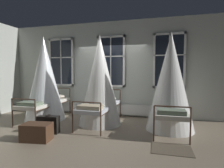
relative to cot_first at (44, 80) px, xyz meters
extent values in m
plane|color=gray|center=(1.95, -0.04, -1.32)|extent=(19.44, 19.44, 0.00)
cube|color=#B2B7AD|center=(1.95, 1.22, 0.36)|extent=(8.06, 0.10, 3.36)
cube|color=black|center=(-0.03, 1.11, 0.62)|extent=(1.02, 0.02, 1.81)
cube|color=silver|center=(-0.03, 1.11, -0.25)|extent=(1.02, 0.06, 0.07)
cube|color=silver|center=(-0.03, 1.11, 1.49)|extent=(1.02, 0.06, 0.07)
cube|color=silver|center=(-0.51, 1.11, 0.62)|extent=(0.07, 0.06, 1.81)
cube|color=silver|center=(0.45, 1.11, 0.62)|extent=(0.07, 0.06, 1.81)
cube|color=silver|center=(-0.03, 1.11, 0.62)|extent=(0.04, 0.06, 1.81)
cube|color=silver|center=(-0.03, 1.11, 0.80)|extent=(1.02, 0.06, 0.04)
cube|color=black|center=(1.95, 1.11, 0.62)|extent=(1.02, 0.02, 1.81)
cube|color=silver|center=(1.95, 1.11, -0.25)|extent=(1.02, 0.06, 0.07)
cube|color=silver|center=(1.95, 1.11, 1.49)|extent=(1.02, 0.06, 0.07)
cube|color=silver|center=(1.47, 1.11, 0.62)|extent=(0.07, 0.06, 1.81)
cube|color=silver|center=(2.43, 1.11, 0.62)|extent=(0.07, 0.06, 1.81)
cube|color=silver|center=(1.95, 1.11, 0.62)|extent=(0.04, 0.06, 1.81)
cube|color=silver|center=(1.95, 1.11, 0.80)|extent=(1.02, 0.06, 0.04)
cube|color=black|center=(3.93, 1.11, 0.62)|extent=(1.02, 0.02, 1.81)
cube|color=silver|center=(3.93, 1.11, -0.25)|extent=(1.02, 0.06, 0.07)
cube|color=silver|center=(3.93, 1.11, 1.49)|extent=(1.02, 0.06, 0.07)
cube|color=silver|center=(3.45, 1.11, 0.62)|extent=(0.07, 0.06, 1.81)
cube|color=silver|center=(4.40, 1.11, 0.62)|extent=(0.07, 0.06, 1.81)
cube|color=silver|center=(3.93, 1.11, 0.62)|extent=(0.04, 0.06, 1.81)
cube|color=silver|center=(3.93, 1.11, 0.80)|extent=(1.02, 0.06, 0.04)
cube|color=silver|center=(1.95, 1.09, -1.07)|extent=(4.56, 0.10, 0.36)
cylinder|color=#4C3323|center=(-0.39, 0.98, -0.84)|extent=(0.04, 0.04, 0.95)
cylinder|color=#4C3323|center=(0.38, 0.98, -0.84)|extent=(0.04, 0.04, 0.95)
cylinder|color=#4C3323|center=(-0.38, -0.98, -0.91)|extent=(0.04, 0.04, 0.82)
cylinder|color=#4C3323|center=(0.39, -0.98, -0.91)|extent=(0.04, 0.04, 0.82)
cylinder|color=#4C3323|center=(-0.38, 0.00, -0.82)|extent=(0.04, 1.96, 0.03)
cylinder|color=#4C3323|center=(0.38, 0.00, -0.82)|extent=(0.04, 1.96, 0.03)
cylinder|color=#4C3323|center=(-0.01, 0.98, -0.37)|extent=(0.77, 0.04, 0.03)
cylinder|color=#4C3323|center=(0.01, -0.98, -0.50)|extent=(0.77, 0.04, 0.03)
cube|color=silver|center=(0.00, 0.00, -0.77)|extent=(0.80, 1.98, 0.10)
ellipsoid|color=beige|center=(0.00, 0.74, -0.65)|extent=(0.60, 0.40, 0.14)
cube|color=slate|center=(0.00, -0.72, -0.67)|extent=(0.64, 0.36, 0.10)
cone|color=white|center=(0.00, 0.00, 0.04)|extent=(1.29, 1.29, 2.71)
cylinder|color=#4C3323|center=(1.56, 0.97, -0.84)|extent=(0.04, 0.04, 0.95)
cylinder|color=#4C3323|center=(2.33, 0.95, -0.84)|extent=(0.04, 0.04, 0.95)
cylinder|color=#4C3323|center=(1.52, -0.99, -0.91)|extent=(0.04, 0.04, 0.82)
cylinder|color=#4C3323|center=(2.29, -1.01, -0.91)|extent=(0.04, 0.04, 0.82)
cylinder|color=#4C3323|center=(1.54, -0.01, -0.82)|extent=(0.07, 1.96, 0.03)
cylinder|color=#4C3323|center=(2.31, -0.03, -0.82)|extent=(0.07, 1.96, 0.03)
cylinder|color=#4C3323|center=(1.94, 0.96, -0.37)|extent=(0.77, 0.05, 0.03)
cylinder|color=#4C3323|center=(1.90, -1.00, -0.50)|extent=(0.77, 0.05, 0.03)
cube|color=silver|center=(1.92, -0.02, -0.77)|extent=(0.83, 2.00, 0.10)
ellipsoid|color=silver|center=(1.94, 0.72, -0.65)|extent=(0.60, 0.41, 0.14)
cube|color=tan|center=(1.91, -0.74, -0.67)|extent=(0.64, 0.37, 0.10)
cone|color=white|center=(1.92, -0.02, 0.02)|extent=(1.29, 1.29, 2.67)
cylinder|color=#4C3323|center=(3.54, 0.95, -0.84)|extent=(0.04, 0.04, 0.95)
cylinder|color=#4C3323|center=(4.31, 0.95, -0.84)|extent=(0.04, 0.04, 0.95)
cylinder|color=#4C3323|center=(3.55, -1.02, -0.91)|extent=(0.04, 0.04, 0.82)
cylinder|color=#4C3323|center=(4.32, -1.01, -0.91)|extent=(0.04, 0.04, 0.82)
cylinder|color=#4C3323|center=(3.55, -0.04, -0.82)|extent=(0.04, 1.96, 0.03)
cylinder|color=#4C3323|center=(4.32, -0.03, -0.82)|extent=(0.04, 1.96, 0.03)
cylinder|color=#4C3323|center=(3.93, 0.95, -0.37)|extent=(0.77, 0.04, 0.03)
cylinder|color=#4C3323|center=(3.94, -1.01, -0.50)|extent=(0.77, 0.04, 0.03)
cube|color=silver|center=(3.93, -0.03, -0.77)|extent=(0.80, 1.98, 0.10)
ellipsoid|color=beige|center=(3.93, 0.71, -0.65)|extent=(0.60, 0.40, 0.14)
cube|color=slate|center=(3.94, -0.75, -0.67)|extent=(0.64, 0.36, 0.10)
cone|color=white|center=(3.93, -0.03, -0.01)|extent=(1.29, 1.29, 2.62)
cube|color=brown|center=(3.93, -1.37, -1.31)|extent=(0.81, 0.58, 0.01)
cube|color=black|center=(0.90, -1.14, -1.10)|extent=(0.58, 0.25, 0.44)
cube|color=tan|center=(0.89, -1.04, -1.10)|extent=(0.50, 0.06, 0.03)
torus|color=black|center=(0.90, -1.14, -0.86)|extent=(0.16, 0.16, 0.02)
cube|color=#472D1E|center=(0.96, -1.67, -1.12)|extent=(0.69, 0.49, 0.39)
camera|label=1|loc=(3.70, -5.15, 0.27)|focal=29.15mm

